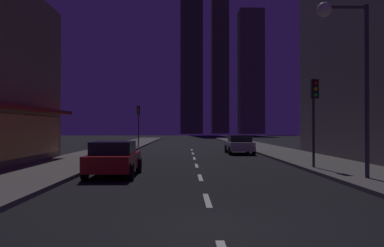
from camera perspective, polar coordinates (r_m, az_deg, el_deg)
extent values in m
cube|color=black|center=(40.31, -0.11, -3.54)|extent=(78.00, 136.00, 0.10)
cube|color=#605E59|center=(41.01, 9.74, -3.30)|extent=(4.00, 76.00, 0.15)
cube|color=#605E59|center=(40.80, -10.00, -3.32)|extent=(4.00, 76.00, 0.15)
cube|color=silver|center=(11.64, 2.12, -10.56)|extent=(0.16, 2.20, 0.01)
cube|color=silver|center=(16.78, 1.15, -7.49)|extent=(0.16, 2.20, 0.01)
cube|color=silver|center=(21.95, 0.64, -5.86)|extent=(0.16, 2.20, 0.01)
cube|color=silver|center=(27.13, 0.33, -4.85)|extent=(0.16, 2.20, 0.01)
cube|color=silver|center=(32.32, 0.11, -4.17)|extent=(0.16, 2.20, 0.01)
cube|color=silver|center=(37.51, -0.04, -3.67)|extent=(0.16, 2.20, 0.01)
cube|color=#D88C3F|center=(20.59, -25.02, -1.71)|extent=(0.10, 17.04, 2.20)
cube|color=maroon|center=(20.45, -23.98, 2.20)|extent=(0.90, 17.64, 0.20)
cube|color=#423E31|center=(143.14, -0.07, 13.86)|extent=(7.44, 6.02, 75.49)
cube|color=#4D493A|center=(148.21, 3.84, 12.31)|extent=(5.75, 8.58, 70.23)
cube|color=#514D3D|center=(141.74, 8.15, 7.06)|extent=(8.21, 7.08, 41.73)
cube|color=#B21919|center=(17.65, -10.74, -5.15)|extent=(1.80, 4.20, 0.65)
cube|color=black|center=(17.42, -10.85, -3.37)|extent=(1.64, 2.00, 0.55)
cylinder|color=black|center=(19.21, -12.63, -5.60)|extent=(0.22, 0.68, 0.68)
cylinder|color=black|center=(18.94, -7.38, -5.68)|extent=(0.22, 0.68, 0.68)
cylinder|color=black|center=(16.49, -14.61, -6.43)|extent=(0.22, 0.68, 0.68)
cylinder|color=black|center=(16.17, -8.50, -6.56)|extent=(0.22, 0.68, 0.68)
sphere|color=white|center=(19.76, -11.31, -4.52)|extent=(0.18, 0.18, 0.18)
sphere|color=white|center=(19.59, -8.13, -4.56)|extent=(0.18, 0.18, 0.18)
cube|color=silver|center=(32.15, 6.57, -3.09)|extent=(1.80, 4.20, 0.65)
cube|color=black|center=(31.93, 6.61, -2.11)|extent=(1.64, 2.00, 0.55)
cylinder|color=black|center=(33.45, 4.75, -3.47)|extent=(0.22, 0.68, 0.68)
cylinder|color=black|center=(33.67, 7.74, -3.45)|extent=(0.22, 0.68, 0.68)
cylinder|color=black|center=(30.67, 5.28, -3.73)|extent=(0.22, 0.68, 0.68)
cylinder|color=black|center=(30.91, 8.53, -3.70)|extent=(0.22, 0.68, 0.68)
sphere|color=white|center=(34.12, 5.20, -2.87)|extent=(0.18, 0.18, 0.18)
sphere|color=white|center=(34.25, 7.03, -2.86)|extent=(0.18, 0.18, 0.18)
cylinder|color=#B2B2B2|center=(29.63, -11.28, -3.67)|extent=(0.22, 0.22, 0.55)
sphere|color=#B2B2B2|center=(29.61, -11.27, -3.14)|extent=(0.21, 0.21, 0.21)
cylinder|color=#B2B2B2|center=(29.64, -11.28, -4.14)|extent=(0.30, 0.30, 0.06)
cylinder|color=#B2B2B2|center=(29.65, -11.58, -3.61)|extent=(0.10, 0.10, 0.10)
cylinder|color=#B2B2B2|center=(29.60, -10.97, -3.62)|extent=(0.10, 0.10, 0.10)
cylinder|color=#2D2D2D|center=(20.42, 16.45, 0.07)|extent=(0.12, 0.12, 4.20)
cube|color=black|center=(20.31, 16.61, 4.60)|extent=(0.32, 0.24, 0.90)
sphere|color=red|center=(20.22, 16.72, 5.42)|extent=(0.18, 0.18, 0.18)
sphere|color=#F2B20C|center=(20.19, 16.72, 4.63)|extent=(0.18, 0.18, 0.18)
sphere|color=#19D833|center=(20.17, 16.72, 3.84)|extent=(0.18, 0.18, 0.18)
cylinder|color=#2D2D2D|center=(43.67, -7.40, -0.29)|extent=(0.12, 0.12, 4.20)
cube|color=black|center=(43.51, -7.43, 1.82)|extent=(0.32, 0.24, 0.90)
sphere|color=red|center=(43.40, -7.45, 2.20)|extent=(0.18, 0.18, 0.18)
sphere|color=#F2B20C|center=(43.38, -7.45, 1.83)|extent=(0.18, 0.18, 0.18)
sphere|color=#19D833|center=(43.37, -7.45, 1.46)|extent=(0.18, 0.18, 0.18)
cylinder|color=#38383D|center=(16.81, 23.02, 4.16)|extent=(0.16, 0.16, 6.50)
cylinder|color=#38383D|center=(17.05, 20.44, 14.84)|extent=(1.60, 0.12, 0.12)
sphere|color=#FCF7CC|center=(16.76, 17.81, 14.76)|extent=(0.56, 0.56, 0.56)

